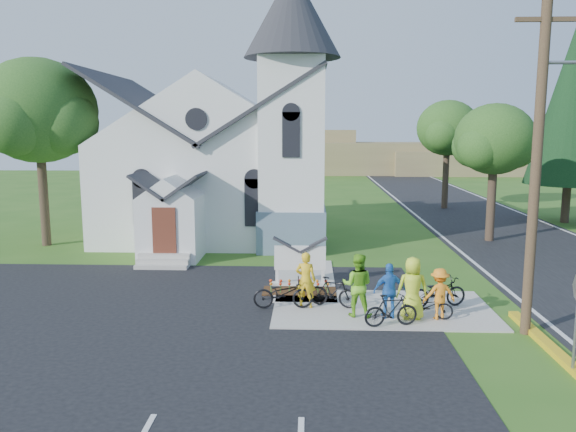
{
  "coord_description": "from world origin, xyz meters",
  "views": [
    {
      "loc": [
        -0.86,
        -17.03,
        5.77
      ],
      "look_at": [
        -1.71,
        5.0,
        2.33
      ],
      "focal_mm": 35.0,
      "sensor_mm": 36.0,
      "label": 1
    }
  ],
  "objects_px": {
    "church_sign": "(300,258)",
    "cyclist_0": "(306,280)",
    "cyclist_3": "(439,294)",
    "bike_3": "(391,310)",
    "cyclist_4": "(412,288)",
    "bike_1": "(333,292)",
    "bike_0": "(283,293)",
    "bike_2": "(427,306)",
    "cyclist_1": "(357,285)",
    "bike_4": "(438,292)",
    "utility_pole": "(540,142)",
    "cyclist_2": "(390,291)"
  },
  "relations": [
    {
      "from": "utility_pole",
      "to": "cyclist_4",
      "type": "relative_size",
      "value": 5.22
    },
    {
      "from": "cyclist_2",
      "to": "cyclist_4",
      "type": "xyz_separation_m",
      "value": [
        0.68,
        -0.05,
        0.11
      ]
    },
    {
      "from": "bike_0",
      "to": "cyclist_4",
      "type": "bearing_deg",
      "value": -105.96
    },
    {
      "from": "bike_2",
      "to": "cyclist_4",
      "type": "xyz_separation_m",
      "value": [
        -0.47,
        -0.02,
        0.56
      ]
    },
    {
      "from": "church_sign",
      "to": "cyclist_4",
      "type": "relative_size",
      "value": 1.15
    },
    {
      "from": "bike_0",
      "to": "cyclist_2",
      "type": "xyz_separation_m",
      "value": [
        3.28,
        -0.81,
        0.35
      ]
    },
    {
      "from": "cyclist_1",
      "to": "bike_3",
      "type": "bearing_deg",
      "value": 146.95
    },
    {
      "from": "church_sign",
      "to": "cyclist_3",
      "type": "bearing_deg",
      "value": -40.66
    },
    {
      "from": "cyclist_0",
      "to": "bike_0",
      "type": "bearing_deg",
      "value": 22.61
    },
    {
      "from": "church_sign",
      "to": "cyclist_0",
      "type": "distance_m",
      "value": 2.7
    },
    {
      "from": "utility_pole",
      "to": "bike_2",
      "type": "distance_m",
      "value": 5.7
    },
    {
      "from": "cyclist_2",
      "to": "church_sign",
      "type": "bearing_deg",
      "value": -59.56
    },
    {
      "from": "church_sign",
      "to": "cyclist_0",
      "type": "xyz_separation_m",
      "value": [
        0.23,
        -2.69,
        -0.07
      ]
    },
    {
      "from": "cyclist_0",
      "to": "bike_0",
      "type": "height_order",
      "value": "cyclist_0"
    },
    {
      "from": "utility_pole",
      "to": "cyclist_2",
      "type": "relative_size",
      "value": 5.87
    },
    {
      "from": "bike_2",
      "to": "cyclist_1",
      "type": "bearing_deg",
      "value": 92.26
    },
    {
      "from": "cyclist_0",
      "to": "cyclist_4",
      "type": "relative_size",
      "value": 0.95
    },
    {
      "from": "church_sign",
      "to": "bike_0",
      "type": "bearing_deg",
      "value": -99.97
    },
    {
      "from": "cyclist_4",
      "to": "bike_1",
      "type": "bearing_deg",
      "value": -25.21
    },
    {
      "from": "bike_0",
      "to": "cyclist_4",
      "type": "distance_m",
      "value": 4.08
    },
    {
      "from": "cyclist_2",
      "to": "bike_2",
      "type": "xyz_separation_m",
      "value": [
        1.14,
        -0.03,
        -0.45
      ]
    },
    {
      "from": "cyclist_2",
      "to": "bike_3",
      "type": "xyz_separation_m",
      "value": [
        -0.05,
        -0.74,
        -0.37
      ]
    },
    {
      "from": "bike_0",
      "to": "bike_1",
      "type": "relative_size",
      "value": 1.17
    },
    {
      "from": "bike_2",
      "to": "bike_0",
      "type": "bearing_deg",
      "value": 86.82
    },
    {
      "from": "utility_pole",
      "to": "cyclist_0",
      "type": "bearing_deg",
      "value": 162.43
    },
    {
      "from": "bike_0",
      "to": "bike_1",
      "type": "height_order",
      "value": "bike_0"
    },
    {
      "from": "bike_0",
      "to": "bike_3",
      "type": "distance_m",
      "value": 3.59
    },
    {
      "from": "church_sign",
      "to": "cyclist_2",
      "type": "xyz_separation_m",
      "value": [
        2.78,
        -3.66,
        -0.13
      ]
    },
    {
      "from": "cyclist_1",
      "to": "cyclist_2",
      "type": "distance_m",
      "value": 0.98
    },
    {
      "from": "utility_pole",
      "to": "cyclist_4",
      "type": "distance_m",
      "value": 5.47
    },
    {
      "from": "cyclist_0",
      "to": "bike_3",
      "type": "relative_size",
      "value": 1.13
    },
    {
      "from": "cyclist_3",
      "to": "cyclist_4",
      "type": "xyz_separation_m",
      "value": [
        -0.82,
        -0.03,
        0.17
      ]
    },
    {
      "from": "bike_1",
      "to": "cyclist_3",
      "type": "relative_size",
      "value": 1.04
    },
    {
      "from": "church_sign",
      "to": "cyclist_1",
      "type": "height_order",
      "value": "cyclist_1"
    },
    {
      "from": "utility_pole",
      "to": "cyclist_0",
      "type": "distance_m",
      "value": 7.99
    },
    {
      "from": "bike_2",
      "to": "utility_pole",
      "type": "bearing_deg",
      "value": -103.28
    },
    {
      "from": "church_sign",
      "to": "utility_pole",
      "type": "relative_size",
      "value": 0.22
    },
    {
      "from": "bike_4",
      "to": "bike_0",
      "type": "bearing_deg",
      "value": 78.31
    },
    {
      "from": "church_sign",
      "to": "bike_3",
      "type": "xyz_separation_m",
      "value": [
        2.73,
        -4.4,
        -0.49
      ]
    },
    {
      "from": "bike_4",
      "to": "utility_pole",
      "type": "bearing_deg",
      "value": -151.77
    },
    {
      "from": "cyclist_3",
      "to": "bike_3",
      "type": "xyz_separation_m",
      "value": [
        -1.55,
        -0.72,
        -0.3
      ]
    },
    {
      "from": "utility_pole",
      "to": "bike_1",
      "type": "xyz_separation_m",
      "value": [
        -5.45,
        2.08,
        -4.86
      ]
    },
    {
      "from": "cyclist_4",
      "to": "bike_4",
      "type": "bearing_deg",
      "value": -131.71
    },
    {
      "from": "utility_pole",
      "to": "cyclist_3",
      "type": "xyz_separation_m",
      "value": [
        -2.28,
        1.02,
        -4.57
      ]
    },
    {
      "from": "cyclist_3",
      "to": "bike_3",
      "type": "relative_size",
      "value": 0.97
    },
    {
      "from": "bike_0",
      "to": "cyclist_4",
      "type": "xyz_separation_m",
      "value": [
        3.96,
        -0.86,
        0.46
      ]
    },
    {
      "from": "church_sign",
      "to": "cyclist_4",
      "type": "xyz_separation_m",
      "value": [
        3.46,
        -3.71,
        -0.02
      ]
    },
    {
      "from": "bike_2",
      "to": "bike_4",
      "type": "xyz_separation_m",
      "value": [
        0.57,
        1.16,
        0.1
      ]
    },
    {
      "from": "church_sign",
      "to": "bike_4",
      "type": "xyz_separation_m",
      "value": [
        4.5,
        -2.53,
        -0.47
      ]
    },
    {
      "from": "cyclist_0",
      "to": "bike_1",
      "type": "height_order",
      "value": "cyclist_0"
    }
  ]
}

